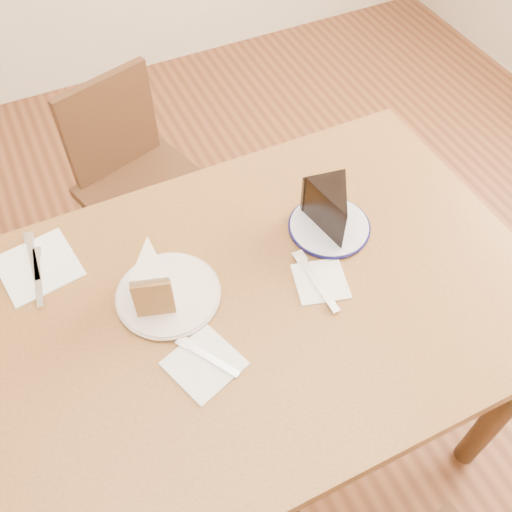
% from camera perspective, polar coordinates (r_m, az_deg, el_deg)
% --- Properties ---
extents(ground, '(4.00, 4.00, 0.00)m').
position_cam_1_polar(ground, '(1.86, -0.07, -17.07)').
color(ground, '#472213').
rests_on(ground, ground).
extents(table, '(1.20, 0.80, 0.75)m').
position_cam_1_polar(table, '(1.27, -0.11, -6.59)').
color(table, '#5A3618').
rests_on(table, ground).
extents(chair_far, '(0.46, 0.46, 0.75)m').
position_cam_1_polar(chair_far, '(1.91, -11.51, 7.20)').
color(chair_far, black).
rests_on(chair_far, ground).
extents(plate_cream, '(0.21, 0.21, 0.01)m').
position_cam_1_polar(plate_cream, '(1.19, -8.75, -3.83)').
color(plate_cream, silver).
rests_on(plate_cream, table).
extents(plate_navy, '(0.18, 0.18, 0.01)m').
position_cam_1_polar(plate_navy, '(1.30, 7.33, 2.93)').
color(plate_navy, white).
rests_on(plate_navy, table).
extents(carrot_cake, '(0.10, 0.12, 0.10)m').
position_cam_1_polar(carrot_cake, '(1.16, -10.30, -1.95)').
color(carrot_cake, '#F1E3C7').
rests_on(carrot_cake, plate_cream).
extents(chocolate_cake, '(0.11, 0.15, 0.10)m').
position_cam_1_polar(chocolate_cake, '(1.26, 7.73, 4.28)').
color(chocolate_cake, black).
rests_on(chocolate_cake, plate_navy).
extents(napkin_cream, '(0.16, 0.16, 0.00)m').
position_cam_1_polar(napkin_cream, '(1.11, -5.20, -10.66)').
color(napkin_cream, white).
rests_on(napkin_cream, table).
extents(napkin_navy, '(0.13, 0.13, 0.00)m').
position_cam_1_polar(napkin_navy, '(1.21, 6.48, -2.53)').
color(napkin_navy, white).
rests_on(napkin_navy, table).
extents(napkin_spare, '(0.18, 0.18, 0.00)m').
position_cam_1_polar(napkin_spare, '(1.31, -20.92, -0.98)').
color(napkin_spare, white).
rests_on(napkin_spare, table).
extents(fork_cream, '(0.09, 0.13, 0.00)m').
position_cam_1_polar(fork_cream, '(1.11, -4.77, -10.04)').
color(fork_cream, silver).
rests_on(fork_cream, napkin_cream).
extents(knife_navy, '(0.02, 0.17, 0.00)m').
position_cam_1_polar(knife_navy, '(1.21, 6.06, -2.53)').
color(knife_navy, silver).
rests_on(knife_navy, napkin_navy).
extents(fork_spare, '(0.02, 0.14, 0.00)m').
position_cam_1_polar(fork_spare, '(1.33, -21.43, -0.03)').
color(fork_spare, silver).
rests_on(fork_spare, napkin_spare).
extents(knife_spare, '(0.04, 0.16, 0.00)m').
position_cam_1_polar(knife_spare, '(1.29, -20.96, -1.95)').
color(knife_spare, silver).
rests_on(knife_spare, napkin_spare).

